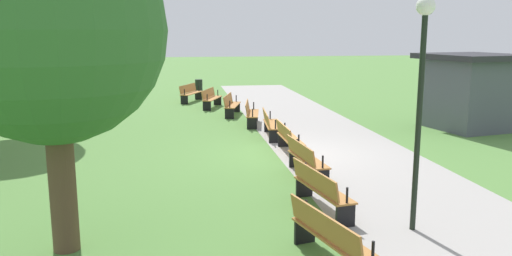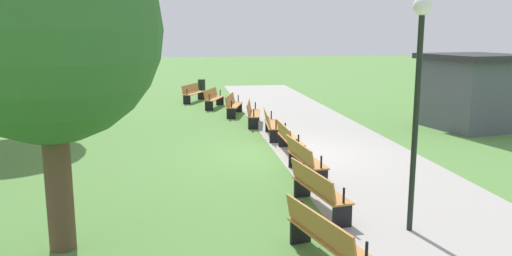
{
  "view_description": "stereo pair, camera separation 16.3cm",
  "coord_description": "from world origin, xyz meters",
  "px_view_note": "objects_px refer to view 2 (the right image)",
  "views": [
    {
      "loc": [
        14.25,
        -3.21,
        3.53
      ],
      "look_at": [
        0.0,
        -1.03,
        0.8
      ],
      "focal_mm": 35.67,
      "sensor_mm": 36.0,
      "label": 1
    },
    {
      "loc": [
        14.27,
        -3.05,
        3.53
      ],
      "look_at": [
        0.0,
        -1.03,
        0.8
      ],
      "focal_mm": 35.67,
      "sensor_mm": 36.0,
      "label": 2
    }
  ],
  "objects_px": {
    "bench_3": "(252,113)",
    "bench_1": "(213,98)",
    "bench_0": "(193,92)",
    "bench_7": "(318,188)",
    "bench_5": "(288,138)",
    "tree_3": "(47,32)",
    "bench_2": "(233,104)",
    "bench_4": "(271,123)",
    "bench_6": "(304,158)",
    "bench_8": "(325,237)",
    "trash_bin": "(202,88)",
    "kiosk": "(472,91)",
    "lamp_post": "(419,72)"
  },
  "relations": [
    {
      "from": "bench_7",
      "to": "lamp_post",
      "type": "height_order",
      "value": "lamp_post"
    },
    {
      "from": "bench_2",
      "to": "bench_3",
      "type": "relative_size",
      "value": 1.0
    },
    {
      "from": "bench_0",
      "to": "bench_6",
      "type": "bearing_deg",
      "value": 34.08
    },
    {
      "from": "bench_2",
      "to": "bench_6",
      "type": "height_order",
      "value": "same"
    },
    {
      "from": "bench_5",
      "to": "bench_8",
      "type": "bearing_deg",
      "value": -7.28
    },
    {
      "from": "bench_1",
      "to": "kiosk",
      "type": "xyz_separation_m",
      "value": [
        6.64,
        9.11,
        0.93
      ]
    },
    {
      "from": "bench_4",
      "to": "bench_7",
      "type": "distance_m",
      "value": 7.32
    },
    {
      "from": "bench_0",
      "to": "tree_3",
      "type": "distance_m",
      "value": 18.29
    },
    {
      "from": "bench_6",
      "to": "trash_bin",
      "type": "bearing_deg",
      "value": -178.24
    },
    {
      "from": "bench_5",
      "to": "bench_7",
      "type": "bearing_deg",
      "value": -4.85
    },
    {
      "from": "bench_7",
      "to": "bench_3",
      "type": "bearing_deg",
      "value": 170.25
    },
    {
      "from": "bench_6",
      "to": "bench_7",
      "type": "relative_size",
      "value": 0.99
    },
    {
      "from": "bench_5",
      "to": "lamp_post",
      "type": "distance_m",
      "value": 6.57
    },
    {
      "from": "bench_4",
      "to": "bench_5",
      "type": "bearing_deg",
      "value": 7.3
    },
    {
      "from": "lamp_post",
      "to": "trash_bin",
      "type": "xyz_separation_m",
      "value": [
        -20.07,
        -3.01,
        -2.38
      ]
    },
    {
      "from": "bench_1",
      "to": "trash_bin",
      "type": "distance_m",
      "value": 4.44
    },
    {
      "from": "bench_0",
      "to": "bench_3",
      "type": "xyz_separation_m",
      "value": [
        6.99,
        2.14,
        0.0
      ]
    },
    {
      "from": "bench_3",
      "to": "bench_7",
      "type": "xyz_separation_m",
      "value": [
        9.73,
        0.0,
        0.0
      ]
    },
    {
      "from": "bench_7",
      "to": "bench_8",
      "type": "height_order",
      "value": "same"
    },
    {
      "from": "bench_2",
      "to": "bench_6",
      "type": "distance_m",
      "value": 9.73
    },
    {
      "from": "tree_3",
      "to": "kiosk",
      "type": "bearing_deg",
      "value": 125.62
    },
    {
      "from": "bench_4",
      "to": "lamp_post",
      "type": "xyz_separation_m",
      "value": [
        8.49,
        1.1,
        2.37
      ]
    },
    {
      "from": "tree_3",
      "to": "trash_bin",
      "type": "relative_size",
      "value": 5.61
    },
    {
      "from": "bench_0",
      "to": "bench_7",
      "type": "bearing_deg",
      "value": 31.66
    },
    {
      "from": "bench_7",
      "to": "trash_bin",
      "type": "distance_m",
      "value": 18.96
    },
    {
      "from": "bench_1",
      "to": "bench_4",
      "type": "relative_size",
      "value": 1.01
    },
    {
      "from": "bench_2",
      "to": "bench_4",
      "type": "xyz_separation_m",
      "value": [
        4.81,
        0.82,
        0.0
      ]
    },
    {
      "from": "bench_4",
      "to": "bench_8",
      "type": "relative_size",
      "value": 0.99
    },
    {
      "from": "bench_5",
      "to": "tree_3",
      "type": "relative_size",
      "value": 0.37
    },
    {
      "from": "bench_5",
      "to": "bench_2",
      "type": "bearing_deg",
      "value": -172.72
    },
    {
      "from": "bench_5",
      "to": "bench_4",
      "type": "bearing_deg",
      "value": -177.57
    },
    {
      "from": "bench_7",
      "to": "lamp_post",
      "type": "distance_m",
      "value": 3.0
    },
    {
      "from": "bench_4",
      "to": "lamp_post",
      "type": "bearing_deg",
      "value": 12.23
    },
    {
      "from": "bench_3",
      "to": "lamp_post",
      "type": "xyz_separation_m",
      "value": [
        10.91,
        1.41,
        2.37
      ]
    },
    {
      "from": "bench_2",
      "to": "bench_8",
      "type": "distance_m",
      "value": 14.51
    },
    {
      "from": "bench_8",
      "to": "tree_3",
      "type": "height_order",
      "value": "tree_3"
    },
    {
      "from": "bench_0",
      "to": "bench_1",
      "type": "distance_m",
      "value": 2.44
    },
    {
      "from": "trash_bin",
      "to": "lamp_post",
      "type": "bearing_deg",
      "value": 8.54
    },
    {
      "from": "bench_7",
      "to": "tree_3",
      "type": "distance_m",
      "value": 5.65
    },
    {
      "from": "bench_8",
      "to": "lamp_post",
      "type": "xyz_separation_m",
      "value": [
        -1.21,
        1.92,
        2.37
      ]
    },
    {
      "from": "bench_0",
      "to": "bench_5",
      "type": "height_order",
      "value": "same"
    },
    {
      "from": "bench_8",
      "to": "tree_3",
      "type": "distance_m",
      "value": 5.27
    },
    {
      "from": "bench_1",
      "to": "tree_3",
      "type": "distance_m",
      "value": 16.24
    },
    {
      "from": "bench_4",
      "to": "bench_6",
      "type": "xyz_separation_m",
      "value": [
        4.88,
        0.0,
        0.0
      ]
    },
    {
      "from": "bench_3",
      "to": "bench_1",
      "type": "bearing_deg",
      "value": -155.69
    },
    {
      "from": "bench_8",
      "to": "bench_2",
      "type": "bearing_deg",
      "value": 165.37
    },
    {
      "from": "bench_8",
      "to": "tree_3",
      "type": "bearing_deg",
      "value": -121.69
    },
    {
      "from": "bench_2",
      "to": "kiosk",
      "type": "bearing_deg",
      "value": 77.52
    },
    {
      "from": "bench_0",
      "to": "bench_3",
      "type": "bearing_deg",
      "value": 41.36
    },
    {
      "from": "bench_3",
      "to": "bench_7",
      "type": "relative_size",
      "value": 1.0
    }
  ]
}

